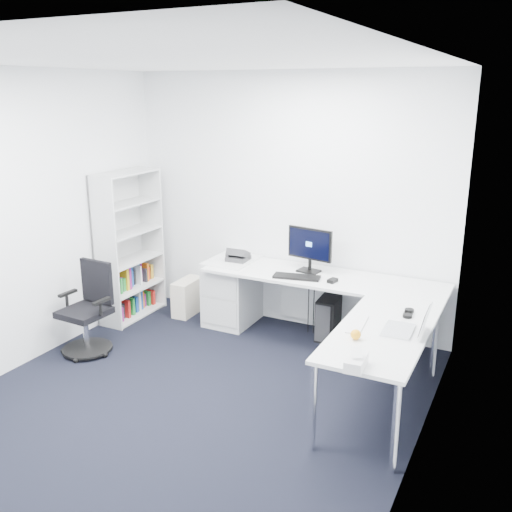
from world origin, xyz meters
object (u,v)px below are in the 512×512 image
at_px(l_desk, 309,321).
at_px(laptop, 399,317).
at_px(task_chair, 84,310).
at_px(monitor, 309,250).
at_px(bookshelf, 130,246).

height_order(l_desk, laptop, laptop).
relative_size(task_chair, monitor, 1.83).
relative_size(l_desk, bookshelf, 1.47).
distance_m(l_desk, laptop, 1.28).
bearing_deg(task_chair, monitor, 39.43).
height_order(l_desk, bookshelf, bookshelf).
xyz_separation_m(bookshelf, laptop, (3.16, -0.72, -0.00)).
relative_size(l_desk, monitor, 4.95).
distance_m(task_chair, monitor, 2.30).
height_order(task_chair, monitor, monitor).
xyz_separation_m(l_desk, monitor, (-0.18, 0.41, 0.59)).
bearing_deg(bookshelf, laptop, -12.82).
xyz_separation_m(monitor, laptop, (1.17, -1.08, -0.12)).
height_order(monitor, laptop, monitor).
relative_size(monitor, laptop, 1.52).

